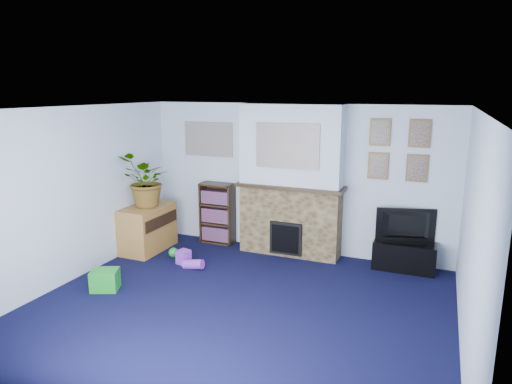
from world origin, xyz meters
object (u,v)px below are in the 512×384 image
at_px(sideboard, 148,229).
at_px(television, 407,226).
at_px(bookshelf, 218,214).
at_px(tv_stand, 404,255).

bearing_deg(sideboard, television, 10.20).
bearing_deg(sideboard, bookshelf, 40.76).
xyz_separation_m(tv_stand, television, (0.00, 0.02, 0.44)).
bearing_deg(bookshelf, television, -1.04).
bearing_deg(tv_stand, bookshelf, 178.59).
xyz_separation_m(tv_stand, sideboard, (-4.02, -0.70, 0.12)).
height_order(tv_stand, television, television).
distance_m(tv_stand, television, 0.44).
relative_size(bookshelf, sideboard, 1.09).
bearing_deg(bookshelf, sideboard, -139.24).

